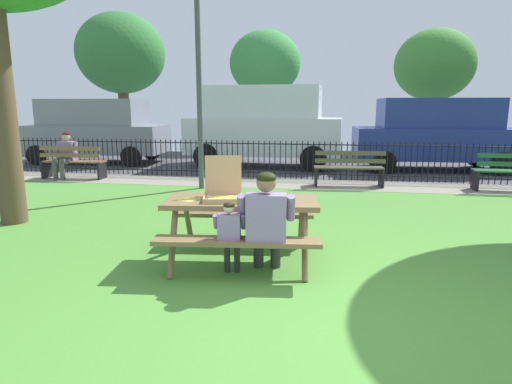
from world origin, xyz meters
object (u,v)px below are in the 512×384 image
object	(u,v)px
lamp_post_walkway	(198,60)
parked_car_far_left	(95,129)
picnic_table_foreground	(241,213)
far_tree_midleft	(265,64)
far_tree_center	(434,66)
pizza_box_open	(223,191)
park_bench_center	(349,169)
pizza_slice_on_table	(191,199)
park_bench_left	(73,163)
parked_car_center	(436,133)
person_on_park_bench	(66,153)
parked_car_left	(265,124)
child_at_table	(230,232)
adult_at_table	(266,220)
far_tree_left	(121,54)

from	to	relation	value
lamp_post_walkway	parked_car_far_left	xyz separation A→B (m)	(-4.77, 3.90, -1.73)
picnic_table_foreground	far_tree_midleft	xyz separation A→B (m)	(-1.73, 14.02, 3.04)
parked_car_far_left	far_tree_center	bearing A→B (deg)	25.48
pizza_box_open	park_bench_center	size ratio (longest dim) A/B	0.33
picnic_table_foreground	pizza_slice_on_table	xyz separation A→B (m)	(-0.59, -0.11, 0.18)
park_bench_left	parked_car_center	world-z (taller)	parked_car_center
pizza_box_open	parked_car_far_left	world-z (taller)	parked_car_far_left
pizza_box_open	pizza_slice_on_table	bearing A→B (deg)	-163.41
picnic_table_foreground	parked_car_center	xyz separation A→B (m)	(4.11, 8.40, 0.50)
person_on_park_bench	parked_car_left	bearing A→B (deg)	33.17
child_at_table	lamp_post_walkway	xyz separation A→B (m)	(-1.81, 5.04, 2.31)
parked_car_far_left	parked_car_center	world-z (taller)	same
park_bench_center	park_bench_left	bearing A→B (deg)	-180.00
child_at_table	park_bench_center	world-z (taller)	child_at_table
picnic_table_foreground	adult_at_table	size ratio (longest dim) A/B	1.64
picnic_table_foreground	far_tree_center	xyz separation A→B (m)	(5.17, 14.02, 2.86)
picnic_table_foreground	far_tree_center	distance (m)	15.21
adult_at_table	child_at_table	world-z (taller)	adult_at_table
pizza_box_open	picnic_table_foreground	bearing A→B (deg)	0.93
pizza_box_open	park_bench_center	bearing A→B (deg)	71.78
parked_car_far_left	person_on_park_bench	bearing A→B (deg)	-73.89
parked_car_left	parked_car_far_left	bearing A→B (deg)	180.00
park_bench_left	parked_car_center	bearing A→B (deg)	18.09
picnic_table_foreground	park_bench_center	xyz separation A→B (m)	(1.51, 5.27, -0.18)
park_bench_center	picnic_table_foreground	bearing A→B (deg)	-106.02
person_on_park_bench	far_tree_midleft	size ratio (longest dim) A/B	0.24
picnic_table_foreground	lamp_post_walkway	distance (m)	5.35
adult_at_table	parked_car_center	distance (m)	9.64
person_on_park_bench	far_tree_center	size ratio (longest dim) A/B	0.24
park_bench_left	adult_at_table	bearing A→B (deg)	-44.32
pizza_slice_on_table	far_tree_left	distance (m)	16.44
adult_at_table	person_on_park_bench	world-z (taller)	same
pizza_box_open	parked_car_far_left	bearing A→B (deg)	127.22
pizza_slice_on_table	picnic_table_foreground	bearing A→B (deg)	10.81
far_tree_midleft	parked_car_far_left	bearing A→B (deg)	-131.00
parked_car_center	far_tree_left	bearing A→B (deg)	155.64
pizza_box_open	park_bench_center	distance (m)	5.56
pizza_box_open	person_on_park_bench	distance (m)	7.62
picnic_table_foreground	pizza_slice_on_table	world-z (taller)	pizza_slice_on_table
picnic_table_foreground	child_at_table	xyz separation A→B (m)	(-0.02, -0.53, -0.07)
park_bench_left	park_bench_center	xyz separation A→B (m)	(7.01, 0.00, 0.00)
far_tree_midleft	far_tree_left	bearing A→B (deg)	180.00
parked_car_far_left	far_tree_midleft	size ratio (longest dim) A/B	0.93
pizza_box_open	parked_car_center	world-z (taller)	parked_car_center
adult_at_table	parked_car_far_left	xyz separation A→B (m)	(-6.97, 8.87, 0.44)
parked_car_center	pizza_slice_on_table	bearing A→B (deg)	-118.87
picnic_table_foreground	parked_car_left	world-z (taller)	parked_car_left
parked_car_center	parked_car_far_left	bearing A→B (deg)	180.00
far_tree_midleft	park_bench_left	bearing A→B (deg)	-113.32
park_bench_left	far_tree_left	size ratio (longest dim) A/B	0.27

